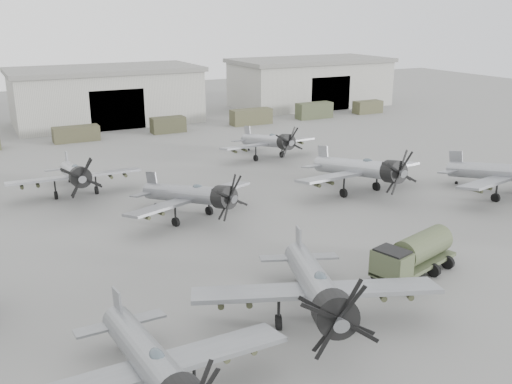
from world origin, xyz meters
TOP-DOWN VIEW (x-y plane):
  - ground at (0.00, 0.00)m, footprint 220.00×220.00m
  - hangar_center at (0.00, 61.96)m, footprint 29.00×14.80m
  - hangar_right at (38.00, 61.96)m, footprint 29.00×14.80m
  - support_truck_3 at (-7.16, 50.00)m, footprint 6.12×2.20m
  - support_truck_4 at (5.98, 50.00)m, footprint 4.97×2.20m
  - support_truck_5 at (19.62, 50.00)m, footprint 6.59×2.20m
  - support_truck_6 at (31.32, 50.00)m, footprint 6.16×2.20m
  - support_truck_7 at (42.39, 50.00)m, footprint 5.07×2.20m
  - aircraft_near_0 at (-14.46, -8.32)m, footprint 12.75×11.47m
  - aircraft_near_1 at (-4.32, -5.73)m, footprint 13.76×12.44m
  - aircraft_mid_1 at (-4.14, 13.58)m, footprint 12.40×11.19m
  - aircraft_mid_2 at (13.07, 13.08)m, footprint 13.88×12.49m
  - aircraft_mid_3 at (24.83, 5.68)m, footprint 13.45×12.11m
  - aircraft_far_0 at (-11.77, 24.87)m, footprint 12.50×11.25m
  - aircraft_far_1 at (11.60, 29.13)m, footprint 12.15×10.93m
  - fuel_tanker at (5.24, -2.91)m, footprint 7.46×4.59m

SIDE VIEW (x-z plane):
  - ground at x=0.00m, z-range 0.00..0.00m
  - support_truck_3 at x=-7.16m, z-range 0.00..2.06m
  - support_truck_7 at x=42.39m, z-range 0.00..2.14m
  - support_truck_4 at x=5.98m, z-range 0.00..2.26m
  - support_truck_5 at x=19.62m, z-range 0.00..2.43m
  - support_truck_6 at x=31.32m, z-range 0.00..2.60m
  - fuel_tanker at x=5.24m, z-range 0.20..2.94m
  - aircraft_far_1 at x=11.60m, z-range -0.22..4.64m
  - aircraft_mid_1 at x=-4.14m, z-range -0.23..4.77m
  - aircraft_far_0 at x=-11.77m, z-range -0.23..4.78m
  - aircraft_near_0 at x=-14.46m, z-range -0.23..4.89m
  - aircraft_mid_3 at x=24.83m, z-range -0.24..5.10m
  - aircraft_mid_2 at x=13.07m, z-range -0.25..5.29m
  - aircraft_near_1 at x=-4.32m, z-range -0.25..5.33m
  - hangar_center at x=0.00m, z-range 0.02..8.72m
  - hangar_right at x=38.00m, z-range 0.02..8.72m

